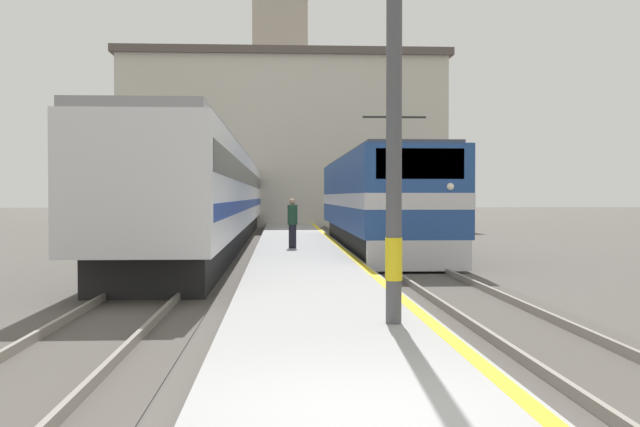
{
  "coord_description": "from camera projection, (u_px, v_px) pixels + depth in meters",
  "views": [
    {
      "loc": [
        -0.73,
        -6.04,
        2.05
      ],
      "look_at": [
        1.19,
        29.25,
        1.24
      ],
      "focal_mm": 42.0,
      "sensor_mm": 36.0,
      "label": 1
    }
  ],
  "objects": [
    {
      "name": "ground_plane",
      "position": [
        295.0,
        239.0,
        36.06
      ],
      "size": [
        200.0,
        200.0,
        0.0
      ],
      "primitive_type": "plane",
      "color": "#514C47"
    },
    {
      "name": "catenary_mast",
      "position": [
        401.0,
        1.0,
        10.34
      ],
      "size": [
        2.37,
        0.24,
        8.88
      ],
      "color": "#4C4C51",
      "rests_on": "platform"
    },
    {
      "name": "clock_tower",
      "position": [
        280.0,
        26.0,
        64.87
      ],
      "size": [
        5.82,
        5.82,
        31.82
      ],
      "color": "#ADA393",
      "rests_on": "ground"
    },
    {
      "name": "rail_track_far",
      "position": [
        214.0,
        245.0,
        30.88
      ],
      "size": [
        2.83,
        140.0,
        0.16
      ],
      "color": "#514C47",
      "rests_on": "ground"
    },
    {
      "name": "locomotive_train",
      "position": [
        376.0,
        201.0,
        28.22
      ],
      "size": [
        2.92,
        17.75,
        4.6
      ],
      "color": "black",
      "rests_on": "ground"
    },
    {
      "name": "passenger_train",
      "position": [
        230.0,
        196.0,
        40.68
      ],
      "size": [
        2.92,
        54.49,
        3.86
      ],
      "color": "black",
      "rests_on": "ground"
    },
    {
      "name": "person_on_platform",
      "position": [
        292.0,
        222.0,
        25.61
      ],
      "size": [
        0.34,
        0.34,
        1.69
      ],
      "color": "#23232D",
      "rests_on": "platform"
    },
    {
      "name": "platform",
      "position": [
        297.0,
        242.0,
        31.07
      ],
      "size": [
        3.09,
        140.0,
        0.28
      ],
      "color": "#999999",
      "rests_on": "ground"
    },
    {
      "name": "station_building",
      "position": [
        283.0,
        142.0,
        53.32
      ],
      "size": [
        22.26,
        10.39,
        11.77
      ],
      "color": "beige",
      "rests_on": "ground"
    },
    {
      "name": "rail_track_near",
      "position": [
        367.0,
        245.0,
        31.23
      ],
      "size": [
        2.83,
        140.0,
        0.16
      ],
      "color": "#514C47",
      "rests_on": "ground"
    }
  ]
}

